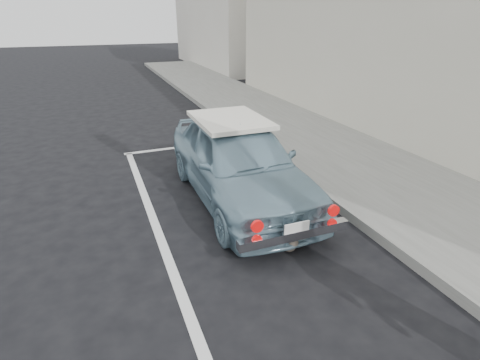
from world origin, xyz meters
name	(u,v)px	position (x,y,z in m)	size (l,w,h in m)	color
sidewalk	(434,208)	(3.20, 2.00, 0.07)	(2.80, 40.00, 0.15)	slate
pline_front	(190,146)	(0.50, 6.50, 0.00)	(3.00, 0.12, 0.01)	silver
pline_side	(158,232)	(-0.90, 3.00, 0.00)	(0.12, 7.00, 0.01)	silver
retro_coupe	(239,161)	(0.56, 3.60, 0.66)	(1.58, 3.88, 1.31)	#7899AB
cat	(287,241)	(0.59, 1.95, 0.13)	(0.25, 0.53, 0.28)	#706055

